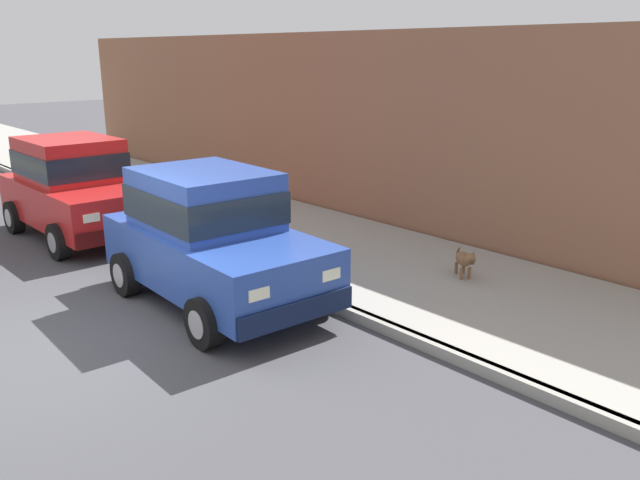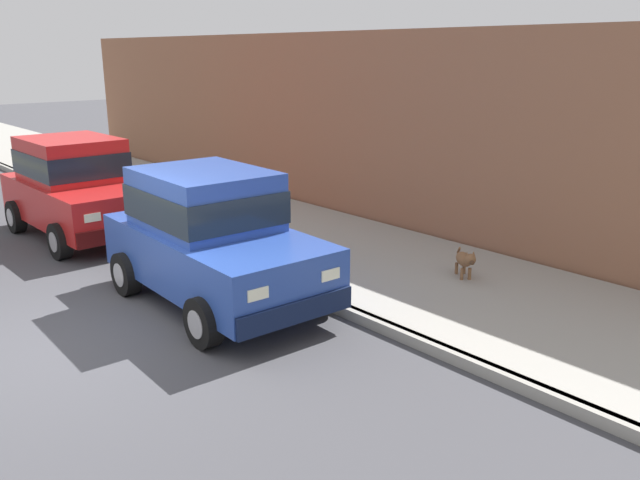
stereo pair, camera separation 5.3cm
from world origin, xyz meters
name	(u,v)px [view 2 (the right image)]	position (x,y,z in m)	size (l,w,h in m)	color
ground_plane	(69,346)	(0.00, 0.00, 0.00)	(80.00, 80.00, 0.00)	#424247
curb	(278,282)	(3.20, 0.00, 0.07)	(0.16, 64.00, 0.14)	gray
sidewalk	(362,258)	(5.00, 0.00, 0.07)	(3.60, 64.00, 0.14)	#99968E
car_blue_hatchback	(212,236)	(2.15, 0.12, 0.98)	(2.06, 3.86, 1.88)	#28479E
car_red_hatchback	(77,186)	(2.08, 4.80, 0.98)	(1.98, 3.81, 1.88)	red
dog_brown	(465,260)	(5.32, -1.87, 0.43)	(0.49, 0.64, 0.49)	brown
fire_hydrant	(274,242)	(3.65, 0.67, 0.48)	(0.34, 0.24, 0.72)	red
building_facade	(300,121)	(7.10, 4.17, 1.92)	(0.50, 20.00, 3.84)	#8C5B42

